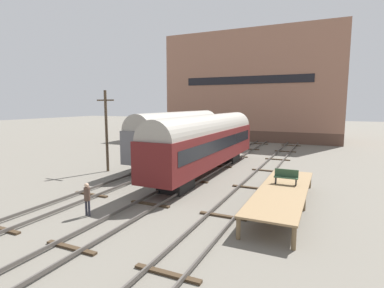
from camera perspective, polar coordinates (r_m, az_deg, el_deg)
ground_plane at (r=20.79m, az=-3.46°, el=-9.03°), size 200.00×200.00×0.00m
track_left at (r=23.19m, az=-13.53°, el=-7.10°), size 2.60×60.00×0.26m
track_middle at (r=20.75m, az=-3.46°, el=-8.65°), size 2.60×60.00×0.26m
track_right at (r=19.10m, az=8.88°, el=-10.18°), size 2.60×60.00×0.26m
train_car_maroon at (r=25.68m, az=2.99°, el=0.77°), size 2.88×18.00×5.05m
train_car_grey at (r=30.72m, az=-2.50°, el=1.99°), size 2.98×15.33×5.17m
station_platform at (r=18.19m, az=16.90°, el=-8.52°), size 2.65×10.38×1.09m
bench at (r=19.21m, az=17.49°, el=-5.89°), size 1.40×0.40×0.91m
person_worker at (r=17.06m, az=-19.35°, el=-9.37°), size 0.32×0.32×1.81m
utility_pole at (r=27.32m, az=-15.98°, el=2.67°), size 1.80×0.24×7.13m
warehouse_building at (r=54.12m, az=11.86°, el=10.46°), size 28.38×11.99×17.53m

